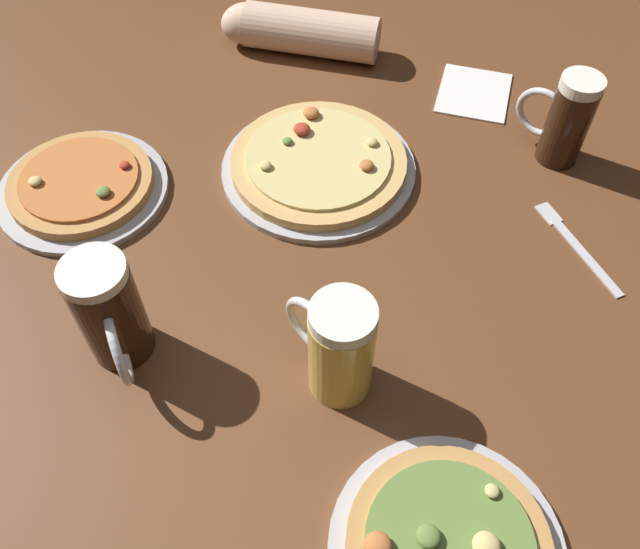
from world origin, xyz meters
The scene contains 10 objects.
ground_plane centered at (0.00, 0.00, -0.01)m, with size 2.40×2.40×0.03m, color brown.
pizza_plate_near centered at (0.08, -0.40, 0.02)m, with size 0.27×0.27×0.05m.
pizza_plate_far centered at (0.04, 0.23, 0.02)m, with size 0.33×0.33×0.05m.
pizza_plate_side centered at (-0.36, 0.25, 0.02)m, with size 0.28×0.28×0.05m.
beer_mug_dark centered at (-0.29, -0.07, 0.09)m, with size 0.09×0.15×0.18m.
beer_mug_amber centered at (0.00, -0.16, 0.08)m, with size 0.11×0.13×0.17m.
beer_mug_pale centered at (0.44, 0.21, 0.08)m, with size 0.10×0.11×0.16m.
napkin_folded centered at (0.36, 0.39, 0.00)m, with size 0.13×0.15×0.01m, color white.
fork_left centered at (0.40, 0.01, 0.00)m, with size 0.07×0.20×0.01m.
diner_arm centered at (0.05, 0.58, 0.04)m, with size 0.31×0.18×0.09m.
Camera 1 is at (-0.09, -0.58, 0.81)m, focal length 37.73 mm.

